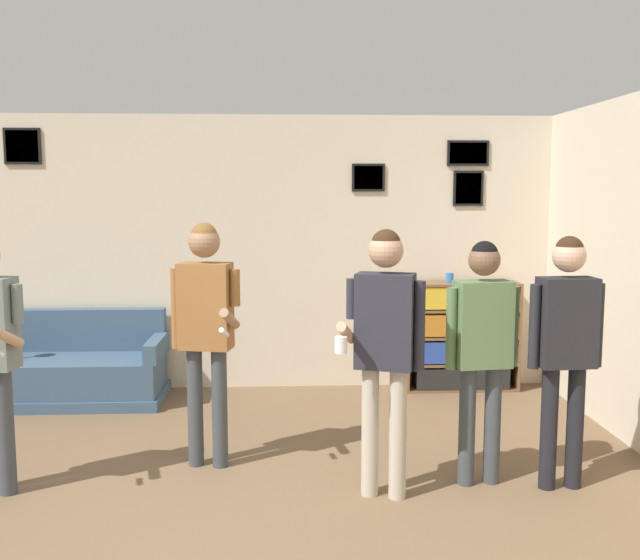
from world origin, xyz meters
name	(u,v)px	position (x,y,z in m)	size (l,w,h in m)	color
wall_back	(237,253)	(0.01, 3.74, 1.36)	(8.66, 0.08, 2.70)	beige
couch	(76,371)	(-1.49, 3.32, 0.28)	(1.66, 0.80, 0.83)	#3D5670
bookshelf	(461,336)	(2.22, 3.52, 0.53)	(1.12, 0.30, 1.07)	brown
person_player_foreground_center	(205,317)	(-0.08, 1.62, 1.08)	(0.49, 0.53, 1.74)	#3D4247
person_watcher_holding_cup	(385,334)	(1.10, 1.04, 1.07)	(0.57, 0.39, 1.72)	#B7AD99
person_spectator_near_bookshelf	(482,337)	(1.78, 1.22, 1.00)	(0.50, 0.24, 1.64)	#3D4247
person_spectator_far_right	(566,336)	(2.30, 1.12, 1.03)	(0.50, 0.22, 1.67)	black
drinking_cup	(450,278)	(2.09, 3.52, 1.12)	(0.07, 0.07, 0.10)	blue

